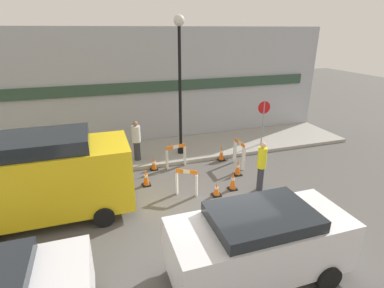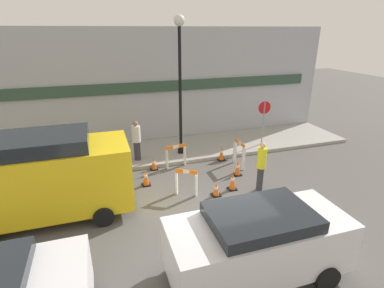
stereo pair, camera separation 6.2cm
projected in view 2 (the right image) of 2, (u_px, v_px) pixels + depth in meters
The scene contains 18 objects.
ground_plane at pixel (216, 228), 8.65m from camera, with size 60.00×60.00×0.00m, color #565451.
sidewalk_slab at pixel (167, 150), 13.98m from camera, with size 18.00×3.08×0.15m.
storefront_facade at pixel (158, 87), 14.45m from camera, with size 18.00×0.22×5.50m.
streetlamp_post at pixel (180, 70), 12.22m from camera, with size 0.44×0.44×5.77m.
stop_sign at pixel (264, 116), 14.05m from camera, with size 0.60×0.09×2.11m.
barricade_0 at pixel (176, 155), 12.32m from camera, with size 0.89×0.29×0.98m.
barricade_1 at pixel (186, 182), 10.21m from camera, with size 0.72×0.49×0.97m.
barricade_2 at pixel (239, 153), 12.37m from camera, with size 0.14×0.87×1.11m.
traffic_cone_0 at pixel (154, 164), 12.20m from camera, with size 0.30×0.30×0.53m.
traffic_cone_1 at pixel (222, 153), 13.02m from camera, with size 0.30×0.30×0.70m.
traffic_cone_2 at pixel (216, 189), 10.27m from camera, with size 0.30×0.30×0.50m.
traffic_cone_3 at pixel (233, 181), 10.63m from camera, with size 0.30×0.30×0.70m.
traffic_cone_4 at pixel (146, 177), 10.93m from camera, with size 0.30×0.30×0.65m.
traffic_cone_5 at pixel (238, 168), 11.69m from camera, with size 0.30×0.30×0.65m.
person_worker at pixel (261, 165), 10.35m from camera, with size 0.44×0.44×1.81m.
person_pedestrian at pixel (136, 139), 12.51m from camera, with size 0.40×0.40×1.71m.
parked_car_1 at pixel (258, 241), 6.66m from camera, with size 4.07×1.86×1.75m.
work_van at pixel (44, 175), 8.71m from camera, with size 4.87×2.17×2.63m.
Camera 2 is at (-2.87, -6.63, 5.39)m, focal length 28.00 mm.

